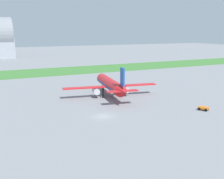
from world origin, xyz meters
The scene contains 4 objects.
ground_plane centered at (0.00, 0.00, 0.00)m, with size 600.00×600.00×0.00m, color gray.
grass_taxiway_strip centered at (0.00, 77.44, 0.04)m, with size 360.00×28.00×0.08m, color #3D7533.
airplane_midfield_jet centered at (10.46, 17.55, 3.68)m, with size 28.79×28.38×10.23m.
baggage_cart_near_gate centered at (24.87, -6.37, 0.57)m, with size 2.68×2.93×0.90m.
Camera 1 is at (-25.84, -57.41, 19.67)m, focal length 45.03 mm.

